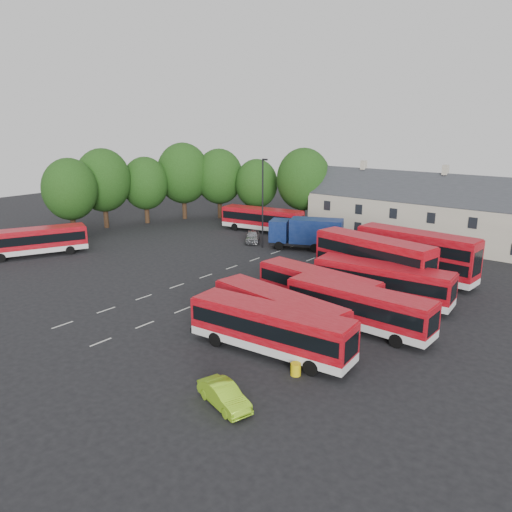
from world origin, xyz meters
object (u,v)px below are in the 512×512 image
object	(u,v)px
bus_dd_south	(373,259)
box_truck	(307,232)
silver_car	(253,236)
lime_car	(224,395)
bus_west	(34,240)
grit_bin	(296,369)
lamppost	(263,201)
bus_row_a	(270,326)

from	to	relation	value
bus_dd_south	box_truck	size ratio (longest dim) A/B	1.32
silver_car	lime_car	size ratio (longest dim) A/B	1.13
bus_dd_south	silver_car	bearing A→B (deg)	170.55
bus_west	box_truck	xyz separation A→B (m)	(23.20, 22.35, 0.20)
bus_dd_south	grit_bin	world-z (taller)	bus_dd_south
lamppost	bus_west	bearing A→B (deg)	-133.09
bus_dd_south	grit_bin	distance (m)	19.13
lamppost	silver_car	bearing A→B (deg)	151.68
lime_car	grit_bin	xyz separation A→B (m)	(1.19, 5.35, -0.24)
lamppost	grit_bin	bearing A→B (deg)	-48.60
bus_dd_south	lime_car	world-z (taller)	bus_dd_south
silver_car	grit_bin	size ratio (longest dim) A/B	5.47
lime_car	bus_row_a	bearing A→B (deg)	32.29
grit_bin	bus_row_a	bearing A→B (deg)	155.06
bus_row_a	grit_bin	size ratio (longest dim) A/B	14.77
bus_row_a	bus_dd_south	bearing A→B (deg)	87.85
bus_row_a	lamppost	size ratio (longest dim) A/B	1.09
box_truck	silver_car	xyz separation A→B (m)	(-7.63, -1.15, -1.40)
bus_row_a	lamppost	bearing A→B (deg)	123.87
bus_row_a	bus_dd_south	size ratio (longest dim) A/B	0.99
bus_dd_south	silver_car	world-z (taller)	bus_dd_south
bus_dd_south	grit_bin	xyz separation A→B (m)	(3.88, -18.58, -2.35)
bus_dd_south	lamppost	size ratio (longest dim) A/B	1.10
bus_row_a	bus_dd_south	world-z (taller)	bus_dd_south
grit_bin	silver_car	bearing A→B (deg)	133.21
lime_car	grit_bin	world-z (taller)	lime_car
silver_car	bus_dd_south	bearing A→B (deg)	-55.48
bus_dd_south	lamppost	xyz separation A→B (m)	(-17.43, 5.59, 3.09)
bus_row_a	silver_car	size ratio (longest dim) A/B	2.70
bus_row_a	lime_car	bearing A→B (deg)	-79.37
bus_west	lime_car	xyz separation A→B (m)	(38.52, -9.84, -1.32)
bus_dd_south	lime_car	bearing A→B (deg)	-73.68
bus_west	lime_car	bearing A→B (deg)	-80.48
bus_west	grit_bin	world-z (taller)	bus_west
bus_row_a	box_truck	xyz separation A→B (m)	(-13.44, 25.42, 0.16)
lamppost	box_truck	bearing A→B (deg)	29.15
box_truck	bus_row_a	bearing A→B (deg)	-85.20
bus_dd_south	bus_west	distance (m)	38.50
bus_row_a	box_truck	size ratio (longest dim) A/B	1.30
box_truck	lamppost	size ratio (longest dim) A/B	0.84
box_truck	silver_car	distance (m)	7.85
bus_west	lamppost	size ratio (longest dim) A/B	1.06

